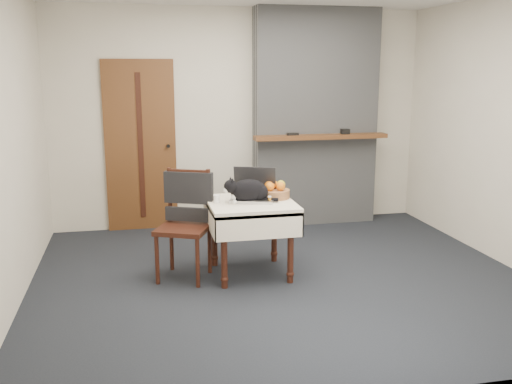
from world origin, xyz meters
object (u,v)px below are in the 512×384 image
pill_bottle (270,199)px  fruit_basket (275,191)px  door (141,146)px  cream_jar (217,199)px  side_table (251,213)px  cat (249,191)px  chair (186,209)px  laptop (253,192)px

pill_bottle → fruit_basket: 0.22m
door → cream_jar: size_ratio=28.14×
pill_bottle → door: bearing=120.1°
pill_bottle → cream_jar: bearing=165.4°
door → cream_jar: 1.91m
side_table → cat: bearing=-136.3°
door → pill_bottle: door is taller
cat → chair: size_ratio=0.51×
cream_jar → chair: 0.30m
laptop → chair: chair is taller
fruit_basket → door: bearing=125.2°
fruit_basket → cream_jar: bearing=-172.1°
door → cat: (0.93, -1.81, -0.20)m
side_table → cream_jar: size_ratio=10.97×
chair → door: bearing=126.2°
side_table → chair: size_ratio=0.78×
fruit_basket → laptop: bearing=-176.1°
cat → pill_bottle: (0.17, -0.09, -0.07)m
door → side_table: (0.95, -1.80, -0.41)m
side_table → cream_jar: (-0.31, 0.02, 0.15)m
side_table → chair: (-0.58, 0.11, 0.05)m
door → side_table: 2.07m
cat → chair: 0.60m
door → fruit_basket: 2.09m
side_table → cat: size_ratio=1.55×
side_table → cream_jar: 0.35m
laptop → cream_jar: bearing=-150.1°
laptop → cat: laptop is taller
laptop → pill_bottle: size_ratio=7.35×
cream_jar → pill_bottle: size_ratio=1.08×
door → fruit_basket: door is taller
cat → cream_jar: size_ratio=7.07×
cream_jar → fruit_basket: 0.57m
door → fruit_basket: (1.20, -1.70, -0.24)m
door → laptop: size_ratio=4.11×
door → cat: door is taller
door → laptop: bearing=-60.0°
side_table → cat: 0.22m
cat → pill_bottle: cat is taller
door → fruit_basket: size_ratio=7.14×
chair → pill_bottle: bearing=8.0°
cream_jar → chair: chair is taller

